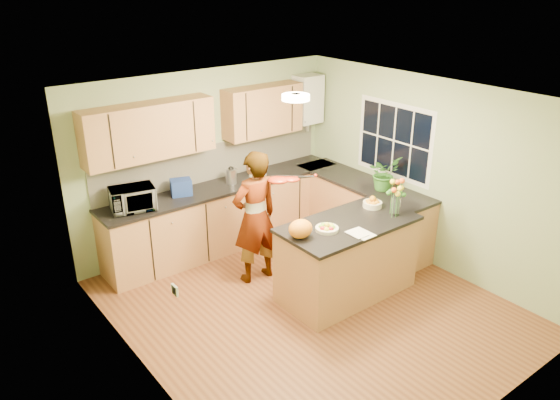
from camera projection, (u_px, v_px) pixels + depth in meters
floor at (309, 307)px, 6.49m from camera, size 4.50×4.50×0.00m
ceiling at (314, 98)px, 5.52m from camera, size 4.00×4.50×0.02m
wall_back at (207, 159)px, 7.65m from camera, size 4.00×0.02×2.50m
wall_front at (495, 302)px, 4.37m from camera, size 4.00×0.02×2.50m
wall_left at (142, 267)px, 4.88m from camera, size 0.02×4.50×2.50m
wall_right at (428, 173)px, 7.13m from camera, size 0.02×4.50×2.50m
back_counter at (227, 215)px, 7.79m from camera, size 3.64×0.62×0.94m
right_counter at (361, 212)px, 7.89m from camera, size 0.62×2.24×0.94m
splashback at (214, 161)px, 7.71m from camera, size 3.60×0.02×0.52m
upper_cabinets at (200, 122)px, 7.19m from camera, size 3.20×0.34×0.70m
boiler at (308, 99)px, 8.23m from camera, size 0.40×0.30×0.86m
window_right at (394, 140)px, 7.45m from camera, size 0.01×1.30×1.05m
light_switch at (175, 290)px, 4.43m from camera, size 0.02×0.09×0.09m
ceiling_lamp at (296, 97)px, 5.75m from camera, size 0.30×0.30×0.07m
peninsula_island at (347, 258)px, 6.60m from camera, size 1.68×0.86×0.96m
fruit_dish at (327, 227)px, 6.20m from camera, size 0.27×0.27×0.09m
orange_bowl at (372, 203)px, 6.80m from camera, size 0.24×0.24×0.14m
flower_vase at (397, 189)px, 6.49m from camera, size 0.27×0.27×0.50m
orange_bag at (301, 229)px, 6.01m from camera, size 0.30×0.26×0.21m
papers at (361, 233)px, 6.13m from camera, size 0.21×0.28×0.01m
violinist at (255, 217)px, 6.78m from camera, size 0.64×0.44×1.73m
violin at (278, 180)px, 6.53m from camera, size 0.65×0.56×0.16m
microwave at (132, 199)px, 6.75m from camera, size 0.60×0.47×0.30m
blue_box at (181, 187)px, 7.21m from camera, size 0.32×0.27×0.21m
kettle at (231, 175)px, 7.61m from camera, size 0.15×0.15×0.29m
jar_cream at (253, 171)px, 7.87m from camera, size 0.12×0.12×0.16m
jar_white at (263, 171)px, 7.87m from camera, size 0.13×0.13×0.16m
potted_plant at (384, 173)px, 7.35m from camera, size 0.43×0.37×0.47m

